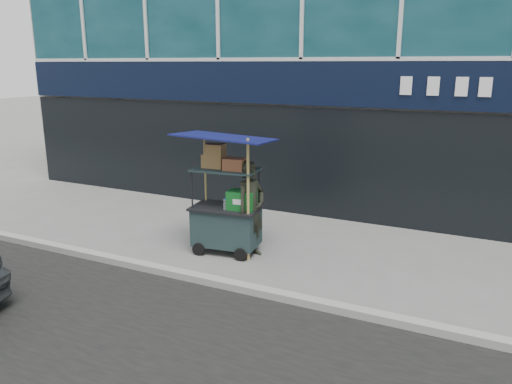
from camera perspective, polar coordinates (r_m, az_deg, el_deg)
The scene contains 4 objects.
ground at distance 8.10m, azimuth -5.38°, elevation -9.73°, with size 80.00×80.00×0.00m, color slate.
curb at distance 7.93m, azimuth -6.15°, elevation -9.86°, with size 80.00×0.18×0.12m, color gray.
vendor_cart at distance 8.90m, azimuth -3.34°, elevation -2.20°, with size 1.74×1.32×2.18m.
vendor_man at distance 8.67m, azimuth -0.60°, elevation -2.01°, with size 0.62×0.41×1.71m, color black.
Camera 1 is at (3.90, -6.28, 3.32)m, focal length 35.00 mm.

